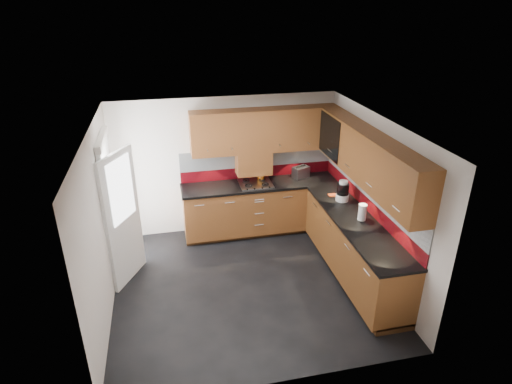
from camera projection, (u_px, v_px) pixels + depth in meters
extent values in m
cube|color=black|center=(247.00, 285.00, 6.32)|extent=(4.00, 3.80, 0.02)
cube|color=white|center=(246.00, 123.00, 5.29)|extent=(4.00, 3.80, 0.10)
cube|color=silver|center=(226.00, 165.00, 7.45)|extent=(4.00, 0.08, 2.64)
cube|color=silver|center=(283.00, 297.00, 4.19)|extent=(4.00, 0.08, 2.64)
cube|color=silver|center=(97.00, 227.00, 5.44)|extent=(0.08, 3.80, 2.64)
cube|color=silver|center=(378.00, 199.00, 6.20)|extent=(0.08, 3.80, 2.64)
cube|color=brown|center=(261.00, 207.00, 7.56)|extent=(2.70, 0.60, 0.95)
cube|color=#5A3215|center=(354.00, 248.00, 6.34)|extent=(0.60, 2.60, 0.95)
cube|color=#412612|center=(260.00, 227.00, 7.76)|extent=(2.70, 0.54, 0.10)
cube|color=#412612|center=(353.00, 271.00, 6.53)|extent=(0.54, 2.60, 0.10)
cube|color=black|center=(261.00, 184.00, 7.36)|extent=(2.72, 0.62, 0.04)
cube|color=black|center=(357.00, 222.00, 6.14)|extent=(0.62, 2.60, 0.04)
cube|color=maroon|center=(257.00, 172.00, 7.58)|extent=(2.70, 0.02, 0.20)
cube|color=silver|center=(257.00, 157.00, 7.46)|extent=(2.70, 0.02, 0.34)
cube|color=maroon|center=(367.00, 203.00, 6.43)|extent=(0.02, 3.20, 0.20)
cube|color=silver|center=(369.00, 187.00, 6.32)|extent=(0.02, 3.20, 0.34)
cube|color=brown|center=(265.00, 130.00, 7.13)|extent=(2.50, 0.33, 0.72)
cube|color=#5A3215|center=(368.00, 158.00, 5.92)|extent=(0.33, 2.87, 0.72)
cube|color=silver|center=(259.00, 146.00, 7.03)|extent=(1.80, 0.01, 0.16)
cube|color=silver|center=(356.00, 174.00, 5.94)|extent=(0.01, 2.00, 0.16)
cube|color=brown|center=(254.00, 162.00, 7.32)|extent=(0.60, 0.33, 0.40)
cube|color=black|center=(329.00, 136.00, 6.80)|extent=(0.01, 0.80, 0.66)
cube|color=#FFD18C|center=(347.00, 135.00, 6.86)|extent=(0.01, 0.76, 0.64)
cube|color=black|center=(339.00, 135.00, 6.83)|extent=(0.29, 0.76, 0.01)
cylinder|color=black|center=(346.00, 133.00, 6.56)|extent=(0.07, 0.07, 0.16)
cylinder|color=black|center=(342.00, 130.00, 6.70)|extent=(0.07, 0.07, 0.16)
cylinder|color=white|center=(339.00, 128.00, 6.83)|extent=(0.07, 0.07, 0.16)
cylinder|color=black|center=(335.00, 125.00, 6.96)|extent=(0.07, 0.07, 0.16)
cube|color=white|center=(112.00, 208.00, 6.33)|extent=(0.06, 0.95, 2.04)
cube|color=white|center=(123.00, 219.00, 6.06)|extent=(0.42, 0.73, 1.98)
cube|color=white|center=(121.00, 190.00, 5.88)|extent=(0.28, 0.50, 0.90)
cube|color=silver|center=(256.00, 184.00, 7.32)|extent=(0.55, 0.48, 0.02)
torus|color=black|center=(249.00, 186.00, 7.18)|extent=(0.12, 0.12, 0.02)
torus|color=black|center=(265.00, 184.00, 7.24)|extent=(0.12, 0.12, 0.02)
torus|color=black|center=(246.00, 180.00, 7.38)|extent=(0.12, 0.12, 0.02)
torus|color=black|center=(262.00, 179.00, 7.44)|extent=(0.12, 0.12, 0.02)
cube|color=black|center=(258.00, 188.00, 7.11)|extent=(0.42, 0.04, 0.02)
cylinder|color=orange|center=(261.00, 176.00, 7.47)|extent=(0.11, 0.11, 0.14)
cylinder|color=olive|center=(260.00, 166.00, 7.41)|extent=(0.05, 0.03, 0.28)
cylinder|color=olive|center=(261.00, 167.00, 7.41)|extent=(0.05, 0.02, 0.26)
cylinder|color=olive|center=(260.00, 166.00, 7.40)|extent=(0.05, 0.04, 0.30)
cylinder|color=olive|center=(261.00, 167.00, 7.42)|extent=(0.05, 0.03, 0.25)
cylinder|color=olive|center=(260.00, 167.00, 7.40)|extent=(0.03, 0.05, 0.27)
cube|color=silver|center=(301.00, 172.00, 7.57)|extent=(0.33, 0.27, 0.19)
cube|color=black|center=(301.00, 167.00, 7.52)|extent=(0.21, 0.10, 0.01)
cube|color=black|center=(300.00, 166.00, 7.56)|extent=(0.21, 0.10, 0.01)
cylinder|color=white|center=(342.00, 197.00, 6.72)|extent=(0.20, 0.20, 0.11)
cylinder|color=black|center=(343.00, 189.00, 6.66)|extent=(0.19, 0.19, 0.18)
cylinder|color=white|center=(343.00, 182.00, 6.61)|extent=(0.13, 0.13, 0.04)
cylinder|color=white|center=(362.00, 212.00, 6.12)|extent=(0.13, 0.13, 0.24)
cube|color=#D64617|center=(332.00, 195.00, 6.91)|extent=(0.13, 0.12, 0.01)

